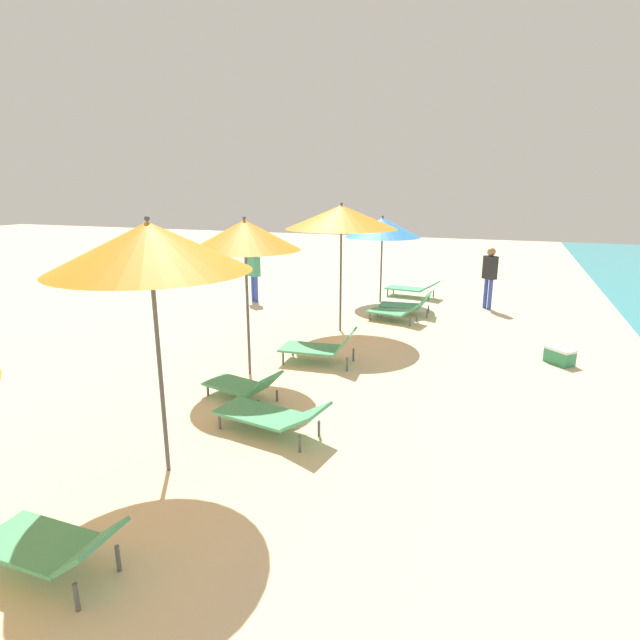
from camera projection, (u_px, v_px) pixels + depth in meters
The scene contains 14 objects.
lounger_third_shoreside at pixel (52, 544), 4.26m from camera, with size 1.30×0.57×0.56m.
umbrella_fourth at pixel (149, 247), 5.29m from camera, with size 2.16×2.16×2.98m.
lounger_fourth_shoreside at pixel (272, 415), 6.78m from camera, with size 1.67×0.83×0.53m.
umbrella_fifth at pixel (245, 235), 8.44m from camera, with size 1.91×1.91×2.80m.
lounger_fifth_shoreside at pixel (321, 347), 9.53m from camera, with size 1.46×0.79×0.70m.
lounger_fifth_inland at pixel (244, 385), 7.91m from camera, with size 1.37×0.81×0.53m.
umbrella_sixth at pixel (341, 217), 11.17m from camera, with size 2.53×2.53×2.96m.
lounger_sixth_shoreside at pixel (395, 311), 12.58m from camera, with size 1.41×0.81×0.52m.
umbrella_farthest at pixel (382, 228), 14.29m from camera, with size 2.17×2.17×2.52m.
lounger_farthest_shoreside at pixel (413, 288), 15.44m from camera, with size 1.66×0.83×0.53m.
lounger_farthest_inland at pixel (407, 304), 13.28m from camera, with size 1.39×0.77×0.63m.
person_walking_mid at pixel (490, 272), 13.73m from camera, with size 0.42×0.40×1.70m.
person_walking_far at pixel (254, 270), 14.62m from camera, with size 0.42×0.37×1.55m.
cooler_box at pixel (560, 356), 9.54m from camera, with size 0.58×0.57×0.31m.
Camera 1 is at (3.87, 4.95, 3.25)m, focal length 28.04 mm.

